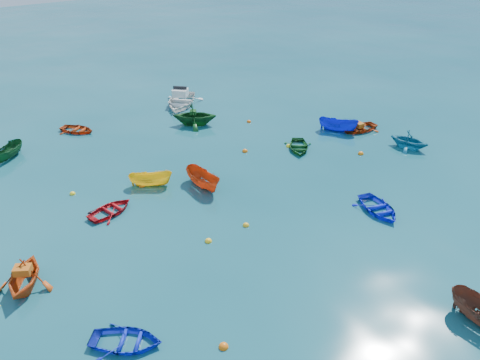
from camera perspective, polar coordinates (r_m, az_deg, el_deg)
ground at (r=24.54m, az=7.04°, el=-5.43°), size 160.00×160.00×0.00m
dinghy_blue_sw at (r=18.99m, az=-13.64°, el=-18.92°), size 3.33×3.27×0.57m
dinghy_blue_se at (r=26.48m, az=16.45°, el=-3.67°), size 2.82×3.38×0.60m
dinghy_orange_w at (r=22.66m, az=-24.54°, el=-11.76°), size 3.48×3.60×1.45m
sampan_yellow_mid at (r=28.27m, az=-10.76°, el=-0.66°), size 2.68×2.23×1.00m
dinghy_green_e at (r=32.42m, az=7.14°, el=3.76°), size 3.21×3.32×0.56m
dinghy_cyan_se at (r=34.39m, az=19.77°, el=3.73°), size 2.87×3.11×1.36m
dinghy_red_nw at (r=26.24m, az=-15.42°, el=-3.83°), size 2.93×2.37×0.54m
sampan_orange_n at (r=27.72m, az=-4.46°, el=-0.83°), size 1.18×3.00×1.15m
dinghy_green_n at (r=36.29m, az=-5.51°, el=6.74°), size 4.32×4.24×1.72m
dinghy_red_ne at (r=36.22m, az=14.29°, el=5.89°), size 3.18×2.44×0.61m
sampan_blue_far at (r=35.71m, az=11.80°, el=5.85°), size 2.50×3.06×1.13m
dinghy_red_far at (r=36.93m, az=-19.20°, el=5.59°), size 3.07×3.26×0.55m
sampan_green_far at (r=34.52m, az=-26.23°, el=2.44°), size 2.69×2.51×1.04m
motorboat_white at (r=40.44m, az=-7.20°, el=9.07°), size 5.47×5.44×1.53m
tarp_orange_a at (r=22.15m, az=-24.98°, el=-9.92°), size 0.87×0.82×0.34m
tarp_green_b at (r=35.92m, az=-5.74°, el=8.22°), size 0.72×0.75×0.29m
tarp_orange_b at (r=35.97m, az=14.26°, el=6.55°), size 0.60×0.74×0.33m
buoy_or_a at (r=18.44m, az=-2.02°, el=-19.69°), size 0.38×0.38×0.38m
buoy_ye_a at (r=24.28m, az=0.73°, el=-5.60°), size 0.34×0.34×0.34m
buoy_or_b at (r=32.50m, az=14.50°, el=3.07°), size 0.38×0.38×0.38m
buoy_or_c at (r=28.32m, az=-11.84°, el=-0.72°), size 0.38×0.38×0.38m
buoy_ye_c at (r=23.23m, az=-3.88°, el=-7.50°), size 0.36×0.36×0.36m
buoy_or_d at (r=36.59m, az=1.09°, el=7.07°), size 0.34×0.34×0.34m
buoy_ye_d at (r=28.59m, az=-19.73°, el=-1.64°), size 0.33×0.33×0.33m
buoy_or_e at (r=31.81m, az=0.61°, el=3.48°), size 0.39×0.39×0.39m
buoy_ye_e at (r=32.71m, az=5.97°, el=4.08°), size 0.38×0.38×0.38m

